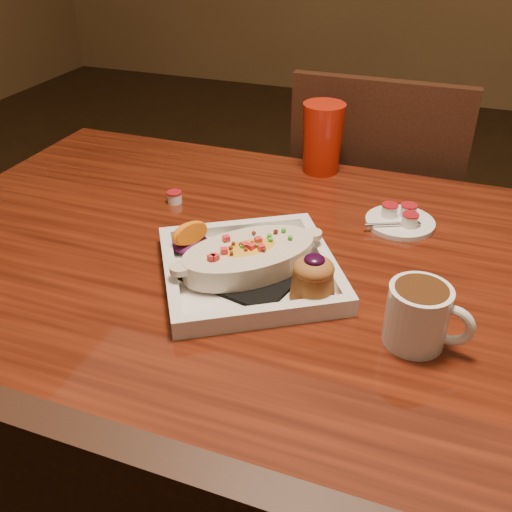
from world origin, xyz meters
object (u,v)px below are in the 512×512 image
(chair_far, at_px, (373,226))
(coffee_mug, at_px, (420,314))
(saucer, at_px, (400,220))
(plate, at_px, (254,264))
(red_tumbler, at_px, (322,138))
(table, at_px, (314,324))

(chair_far, height_order, coffee_mug, chair_far)
(chair_far, bearing_deg, saucer, 103.28)
(plate, relative_size, red_tumbler, 2.44)
(table, xyz_separation_m, red_tumbler, (-0.10, 0.40, 0.17))
(plate, height_order, red_tumbler, red_tumbler)
(saucer, bearing_deg, chair_far, 103.28)
(table, xyz_separation_m, coffee_mug, (0.16, -0.10, 0.14))
(plate, height_order, coffee_mug, coffee_mug)
(coffee_mug, height_order, saucer, coffee_mug)
(table, height_order, saucer, saucer)
(table, bearing_deg, saucer, 65.73)
(table, distance_m, saucer, 0.26)
(red_tumbler, bearing_deg, table, -75.85)
(table, distance_m, coffee_mug, 0.24)
(chair_far, height_order, red_tumbler, chair_far)
(coffee_mug, bearing_deg, table, 154.47)
(chair_far, bearing_deg, coffee_mug, 102.65)
(coffee_mug, bearing_deg, chair_far, 109.56)
(red_tumbler, bearing_deg, coffee_mug, -62.24)
(table, height_order, chair_far, chair_far)
(red_tumbler, bearing_deg, saucer, -42.79)
(chair_far, distance_m, saucer, 0.49)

